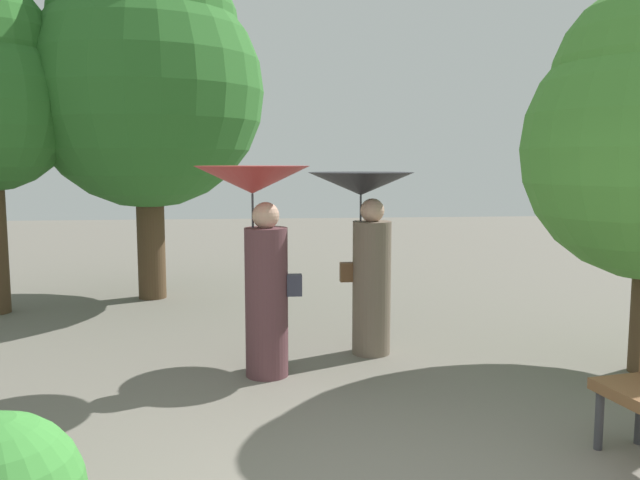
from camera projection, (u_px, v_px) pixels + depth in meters
person_left at (259, 234)px, 6.03m from camera, size 1.06×1.06×1.97m
person_right at (366, 230)px, 6.75m from camera, size 1.09×1.09×1.90m
tree_mid_left at (146, 73)px, 9.31m from camera, size 3.34×3.34×5.14m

